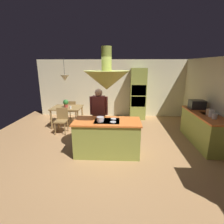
# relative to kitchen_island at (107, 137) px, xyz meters

# --- Properties ---
(ground) EXTENTS (8.16, 8.16, 0.00)m
(ground) POSITION_rel_kitchen_island_xyz_m (0.00, 0.20, -0.47)
(ground) COLOR #AD7F51
(wall_back) EXTENTS (6.80, 0.10, 2.55)m
(wall_back) POSITION_rel_kitchen_island_xyz_m (0.00, 3.65, 0.80)
(wall_back) COLOR beige
(wall_back) RESTS_ON ground
(kitchen_island) EXTENTS (1.73, 0.80, 0.95)m
(kitchen_island) POSITION_rel_kitchen_island_xyz_m (0.00, 0.00, 0.00)
(kitchen_island) COLOR #939E42
(kitchen_island) RESTS_ON ground
(counter_run_right) EXTENTS (0.73, 2.06, 0.93)m
(counter_run_right) POSITION_rel_kitchen_island_xyz_m (2.84, 0.80, 0.01)
(counter_run_right) COLOR #939E42
(counter_run_right) RESTS_ON ground
(oven_tower) EXTENTS (0.66, 0.62, 2.19)m
(oven_tower) POSITION_rel_kitchen_island_xyz_m (1.10, 3.24, 0.63)
(oven_tower) COLOR #939E42
(oven_tower) RESTS_ON ground
(dining_table) EXTENTS (1.11, 0.88, 0.76)m
(dining_table) POSITION_rel_kitchen_island_xyz_m (-1.70, 2.10, 0.19)
(dining_table) COLOR olive
(dining_table) RESTS_ON ground
(person_at_island) EXTENTS (0.53, 0.22, 1.66)m
(person_at_island) POSITION_rel_kitchen_island_xyz_m (-0.29, 0.67, 0.48)
(person_at_island) COLOR tan
(person_at_island) RESTS_ON ground
(range_hood) EXTENTS (1.10, 1.10, 1.00)m
(range_hood) POSITION_rel_kitchen_island_xyz_m (0.00, -0.00, 1.51)
(range_hood) COLOR #939E42
(pendant_light_over_table) EXTENTS (0.32, 0.32, 0.82)m
(pendant_light_over_table) POSITION_rel_kitchen_island_xyz_m (-1.70, 2.10, 1.39)
(pendant_light_over_table) COLOR beige
(chair_facing_island) EXTENTS (0.40, 0.40, 0.87)m
(chair_facing_island) POSITION_rel_kitchen_island_xyz_m (-1.70, 1.44, 0.03)
(chair_facing_island) COLOR olive
(chair_facing_island) RESTS_ON ground
(chair_by_back_wall) EXTENTS (0.40, 0.40, 0.87)m
(chair_by_back_wall) POSITION_rel_kitchen_island_xyz_m (-1.70, 2.76, 0.03)
(chair_by_back_wall) COLOR olive
(chair_by_back_wall) RESTS_ON ground
(potted_plant_on_table) EXTENTS (0.20, 0.20, 0.30)m
(potted_plant_on_table) POSITION_rel_kitchen_island_xyz_m (-1.72, 2.05, 0.46)
(potted_plant_on_table) COLOR #99382D
(potted_plant_on_table) RESTS_ON dining_table
(cup_on_table) EXTENTS (0.07, 0.07, 0.09)m
(cup_on_table) POSITION_rel_kitchen_island_xyz_m (-1.50, 1.88, 0.33)
(cup_on_table) COLOR white
(cup_on_table) RESTS_ON dining_table
(canister_flour) EXTENTS (0.13, 0.13, 0.15)m
(canister_flour) POSITION_rel_kitchen_island_xyz_m (2.84, 0.30, 0.53)
(canister_flour) COLOR silver
(canister_flour) RESTS_ON counter_run_right
(canister_sugar) EXTENTS (0.13, 0.13, 0.20)m
(canister_sugar) POSITION_rel_kitchen_island_xyz_m (2.84, 0.48, 0.56)
(canister_sugar) COLOR silver
(canister_sugar) RESTS_ON counter_run_right
(canister_tea) EXTENTS (0.11, 0.11, 0.18)m
(canister_tea) POSITION_rel_kitchen_island_xyz_m (2.84, 0.66, 0.55)
(canister_tea) COLOR #E0B78C
(canister_tea) RESTS_ON counter_run_right
(microwave_on_counter) EXTENTS (0.46, 0.36, 0.28)m
(microwave_on_counter) POSITION_rel_kitchen_island_xyz_m (2.84, 1.41, 0.60)
(microwave_on_counter) COLOR #232326
(microwave_on_counter) RESTS_ON counter_run_right
(cooking_pot_on_cooktop) EXTENTS (0.18, 0.18, 0.12)m
(cooking_pot_on_cooktop) POSITION_rel_kitchen_island_xyz_m (-0.16, -0.13, 0.54)
(cooking_pot_on_cooktop) COLOR #B2B2B7
(cooking_pot_on_cooktop) RESTS_ON kitchen_island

